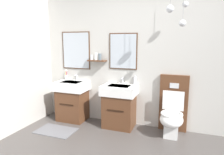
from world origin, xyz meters
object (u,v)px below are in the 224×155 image
object	(u,v)px
vanity_sink_right	(119,105)
soap_dispenser	(135,81)
vanity_sink_left	(73,100)
toilet	(172,113)
toothbrush_cup	(66,77)

from	to	relation	value
vanity_sink_right	soap_dispenser	xyz separation A→B (m)	(0.24, 0.17, 0.44)
vanity_sink_left	soap_dispenser	bearing A→B (deg)	7.99
vanity_sink_right	toilet	size ratio (longest dim) A/B	0.78
vanity_sink_left	toilet	distance (m)	1.93
toilet	vanity_sink_left	bearing A→B (deg)	-179.95
toilet	soap_dispenser	xyz separation A→B (m)	(-0.70, 0.17, 0.48)
vanity_sink_left	vanity_sink_right	world-z (taller)	same
soap_dispenser	toilet	bearing A→B (deg)	-13.75
vanity_sink_left	soap_dispenser	size ratio (longest dim) A/B	4.50
vanity_sink_left	vanity_sink_right	size ratio (longest dim) A/B	1.00
vanity_sink_left	toothbrush_cup	bearing A→B (deg)	144.69
toothbrush_cup	soap_dispenser	world-z (taller)	toothbrush_cup
toilet	toothbrush_cup	bearing A→B (deg)	175.72
vanity_sink_right	soap_dispenser	size ratio (longest dim) A/B	4.50
soap_dispenser	vanity_sink_right	bearing A→B (deg)	-144.27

